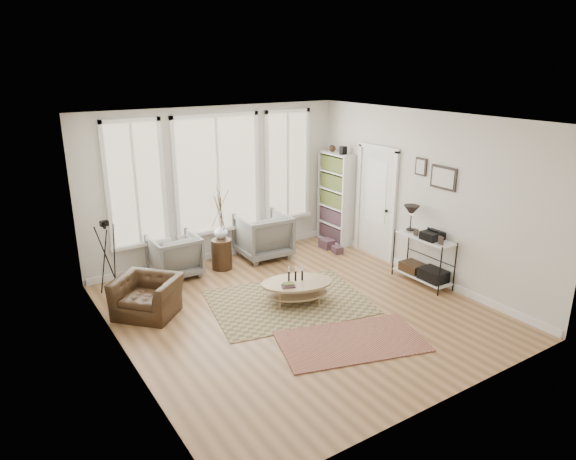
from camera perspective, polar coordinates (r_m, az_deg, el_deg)
room at (r=7.52m, az=1.22°, el=0.98°), size 5.50×5.54×2.90m
bay_window at (r=9.74m, az=-7.81°, el=5.91°), size 4.14×0.12×2.24m
door at (r=9.99m, az=9.77°, el=3.25°), size 0.09×1.06×2.22m
bookcase at (r=10.74m, az=5.33°, el=3.56°), size 0.31×0.85×2.06m
low_shelf at (r=9.08m, az=14.80°, el=-2.68°), size 0.38×1.08×1.30m
wall_art at (r=8.86m, az=16.25°, el=5.91°), size 0.04×0.88×0.44m
rug_main at (r=8.27m, az=0.04°, el=-7.97°), size 2.73×2.25×0.01m
rug_runner at (r=7.23m, az=7.05°, el=-12.15°), size 2.19×1.61×0.01m
coffee_table at (r=8.14m, az=0.98°, el=-6.28°), size 1.31×1.06×0.52m
armchair_left at (r=9.33m, az=-12.46°, el=-2.80°), size 0.81×0.83×0.76m
armchair_right at (r=10.00m, az=-2.80°, el=-0.61°), size 0.98×1.00×0.87m
side_table at (r=9.38m, az=-7.49°, el=0.04°), size 0.37×0.37×1.57m
vase at (r=9.50m, az=-7.47°, el=-0.12°), size 0.32×0.32×0.26m
accent_chair at (r=8.07m, az=-15.36°, el=-7.10°), size 1.20×1.20×0.59m
tripod_camera at (r=8.86m, az=-19.32°, el=-3.19°), size 0.44×0.44×1.25m
book_stack_near at (r=10.59m, az=4.31°, el=-1.51°), size 0.23×0.29×0.18m
book_stack_far at (r=10.33m, az=5.50°, el=-2.18°), size 0.21×0.25×0.14m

